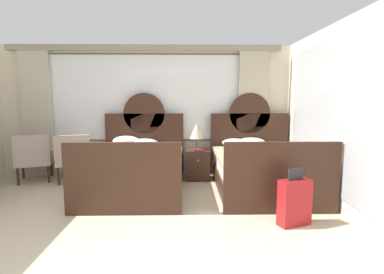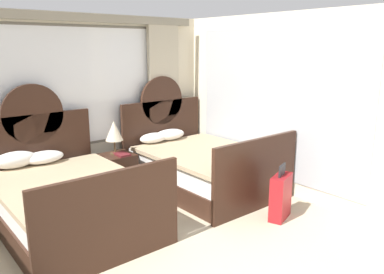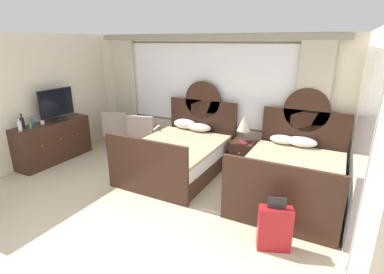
{
  "view_description": "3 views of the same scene",
  "coord_description": "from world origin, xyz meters",
  "px_view_note": "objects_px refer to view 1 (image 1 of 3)",
  "views": [
    {
      "loc": [
        0.85,
        -2.51,
        1.61
      ],
      "look_at": [
        0.93,
        1.89,
        1.04
      ],
      "focal_mm": 28.11,
      "sensor_mm": 36.0,
      "label": 1
    },
    {
      "loc": [
        -1.67,
        -1.75,
        2.21
      ],
      "look_at": [
        1.14,
        1.65,
        1.17
      ],
      "focal_mm": 35.97,
      "sensor_mm": 36.0,
      "label": 2
    },
    {
      "loc": [
        2.77,
        -2.17,
        2.55
      ],
      "look_at": [
        0.75,
        1.72,
        1.12
      ],
      "focal_mm": 27.69,
      "sensor_mm": 36.0,
      "label": 3
    }
  ],
  "objects_px": {
    "nightstand_between_beds": "(198,164)",
    "suitcase_on_floor": "(295,202)",
    "armchair_by_window_left": "(74,157)",
    "bed_near_window": "(137,169)",
    "book_on_nightstand": "(199,150)",
    "armchair_by_window_centre": "(34,157)",
    "table_lamp_on_nightstand": "(196,131)",
    "bed_near_mirror": "(261,169)"
  },
  "relations": [
    {
      "from": "nightstand_between_beds",
      "to": "armchair_by_window_centre",
      "type": "bearing_deg",
      "value": -177.37
    },
    {
      "from": "bed_near_mirror",
      "to": "book_on_nightstand",
      "type": "relative_size",
      "value": 8.7
    },
    {
      "from": "armchair_by_window_centre",
      "to": "suitcase_on_floor",
      "type": "distance_m",
      "value": 4.79
    },
    {
      "from": "bed_near_window",
      "to": "bed_near_mirror",
      "type": "distance_m",
      "value": 2.19
    },
    {
      "from": "nightstand_between_beds",
      "to": "suitcase_on_floor",
      "type": "xyz_separation_m",
      "value": [
        1.15,
        -2.23,
        0.0
      ]
    },
    {
      "from": "armchair_by_window_left",
      "to": "nightstand_between_beds",
      "type": "bearing_deg",
      "value": 3.51
    },
    {
      "from": "nightstand_between_beds",
      "to": "table_lamp_on_nightstand",
      "type": "height_order",
      "value": "table_lamp_on_nightstand"
    },
    {
      "from": "table_lamp_on_nightstand",
      "to": "armchair_by_window_left",
      "type": "height_order",
      "value": "table_lamp_on_nightstand"
    },
    {
      "from": "bed_near_mirror",
      "to": "armchair_by_window_left",
      "type": "xyz_separation_m",
      "value": [
        -3.49,
        0.56,
        0.13
      ]
    },
    {
      "from": "book_on_nightstand",
      "to": "suitcase_on_floor",
      "type": "xyz_separation_m",
      "value": [
        1.12,
        -2.13,
        -0.31
      ]
    },
    {
      "from": "bed_near_mirror",
      "to": "book_on_nightstand",
      "type": "distance_m",
      "value": 1.25
    },
    {
      "from": "book_on_nightstand",
      "to": "suitcase_on_floor",
      "type": "relative_size",
      "value": 0.35
    },
    {
      "from": "bed_near_mirror",
      "to": "armchair_by_window_centre",
      "type": "xyz_separation_m",
      "value": [
        -4.25,
        0.56,
        0.13
      ]
    },
    {
      "from": "nightstand_between_beds",
      "to": "table_lamp_on_nightstand",
      "type": "bearing_deg",
      "value": 125.87
    },
    {
      "from": "nightstand_between_beds",
      "to": "armchair_by_window_centre",
      "type": "relative_size",
      "value": 0.64
    },
    {
      "from": "table_lamp_on_nightstand",
      "to": "book_on_nightstand",
      "type": "bearing_deg",
      "value": -68.74
    },
    {
      "from": "nightstand_between_beds",
      "to": "armchair_by_window_left",
      "type": "bearing_deg",
      "value": -176.49
    },
    {
      "from": "bed_near_mirror",
      "to": "nightstand_between_beds",
      "type": "relative_size",
      "value": 3.79
    },
    {
      "from": "bed_near_window",
      "to": "suitcase_on_floor",
      "type": "height_order",
      "value": "bed_near_window"
    },
    {
      "from": "table_lamp_on_nightstand",
      "to": "armchair_by_window_centre",
      "type": "bearing_deg",
      "value": -176.77
    },
    {
      "from": "table_lamp_on_nightstand",
      "to": "armchair_by_window_centre",
      "type": "xyz_separation_m",
      "value": [
        -3.13,
        -0.18,
        -0.47
      ]
    },
    {
      "from": "armchair_by_window_centre",
      "to": "nightstand_between_beds",
      "type": "bearing_deg",
      "value": 2.63
    },
    {
      "from": "bed_near_window",
      "to": "table_lamp_on_nightstand",
      "type": "relative_size",
      "value": 4.33
    },
    {
      "from": "nightstand_between_beds",
      "to": "suitcase_on_floor",
      "type": "bearing_deg",
      "value": -62.71
    },
    {
      "from": "table_lamp_on_nightstand",
      "to": "book_on_nightstand",
      "type": "relative_size",
      "value": 2.01
    },
    {
      "from": "table_lamp_on_nightstand",
      "to": "bed_near_mirror",
      "type": "bearing_deg",
      "value": -33.56
    },
    {
      "from": "armchair_by_window_left",
      "to": "suitcase_on_floor",
      "type": "height_order",
      "value": "armchair_by_window_left"
    },
    {
      "from": "suitcase_on_floor",
      "to": "bed_near_mirror",
      "type": "bearing_deg",
      "value": 92.25
    },
    {
      "from": "nightstand_between_beds",
      "to": "armchair_by_window_centre",
      "type": "xyz_separation_m",
      "value": [
        -3.16,
        -0.14,
        0.19
      ]
    },
    {
      "from": "bed_near_mirror",
      "to": "book_on_nightstand",
      "type": "height_order",
      "value": "bed_near_mirror"
    },
    {
      "from": "table_lamp_on_nightstand",
      "to": "armchair_by_window_left",
      "type": "xyz_separation_m",
      "value": [
        -2.37,
        -0.18,
        -0.47
      ]
    },
    {
      "from": "bed_near_mirror",
      "to": "nightstand_between_beds",
      "type": "xyz_separation_m",
      "value": [
        -1.09,
        0.71,
        -0.07
      ]
    },
    {
      "from": "nightstand_between_beds",
      "to": "bed_near_window",
      "type": "bearing_deg",
      "value": -147.37
    },
    {
      "from": "book_on_nightstand",
      "to": "armchair_by_window_centre",
      "type": "distance_m",
      "value": 3.19
    },
    {
      "from": "book_on_nightstand",
      "to": "armchair_by_window_centre",
      "type": "bearing_deg",
      "value": -179.05
    },
    {
      "from": "bed_near_window",
      "to": "nightstand_between_beds",
      "type": "height_order",
      "value": "bed_near_window"
    },
    {
      "from": "bed_near_mirror",
      "to": "armchair_by_window_centre",
      "type": "distance_m",
      "value": 4.29
    },
    {
      "from": "suitcase_on_floor",
      "to": "armchair_by_window_centre",
      "type": "bearing_deg",
      "value": 154.2
    },
    {
      "from": "bed_near_window",
      "to": "suitcase_on_floor",
      "type": "xyz_separation_m",
      "value": [
        2.25,
        -1.52,
        -0.07
      ]
    },
    {
      "from": "table_lamp_on_nightstand",
      "to": "suitcase_on_floor",
      "type": "relative_size",
      "value": 0.71
    },
    {
      "from": "book_on_nightstand",
      "to": "nightstand_between_beds",
      "type": "bearing_deg",
      "value": 105.28
    },
    {
      "from": "nightstand_between_beds",
      "to": "suitcase_on_floor",
      "type": "height_order",
      "value": "suitcase_on_floor"
    }
  ]
}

